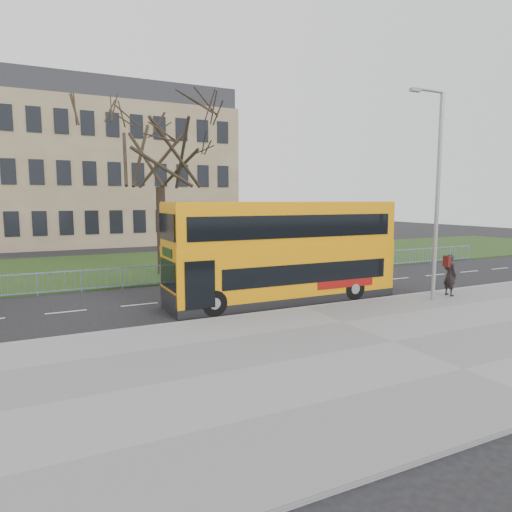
{
  "coord_description": "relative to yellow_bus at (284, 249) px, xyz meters",
  "views": [
    {
      "loc": [
        -10.09,
        -17.38,
        4.58
      ],
      "look_at": [
        -1.02,
        1.0,
        2.05
      ],
      "focal_mm": 32.0,
      "sensor_mm": 36.0,
      "label": 1
    }
  ],
  "objects": [
    {
      "name": "pavement",
      "position": [
        -0.02,
        -7.03,
        -2.32
      ],
      "size": [
        80.0,
        10.5,
        0.12
      ],
      "primitive_type": "cube",
      "color": "slate",
      "rests_on": "ground"
    },
    {
      "name": "kerb",
      "position": [
        -0.02,
        -1.83,
        -2.31
      ],
      "size": [
        80.0,
        0.2,
        0.14
      ],
      "primitive_type": "cube",
      "color": "gray",
      "rests_on": "ground"
    },
    {
      "name": "bare_tree",
      "position": [
        -3.02,
        9.72,
        3.96
      ],
      "size": [
        8.77,
        8.77,
        12.53
      ],
      "primitive_type": null,
      "color": "black",
      "rests_on": "grass_verge"
    },
    {
      "name": "grass_verge",
      "position": [
        -0.02,
        14.02,
        -2.34
      ],
      "size": [
        80.0,
        15.4,
        0.08
      ],
      "primitive_type": "cube",
      "color": "#1A3212",
      "rests_on": "ground"
    },
    {
      "name": "yellow_bus",
      "position": [
        0.0,
        0.0,
        0.0
      ],
      "size": [
        10.61,
        2.63,
        4.44
      ],
      "rotation": [
        0.0,
        0.0,
        -0.01
      ],
      "color": "orange",
      "rests_on": "ground"
    },
    {
      "name": "guard_railing",
      "position": [
        -0.02,
        6.32,
        -1.83
      ],
      "size": [
        40.0,
        0.12,
        1.1
      ],
      "primitive_type": null,
      "color": "#728ECB",
      "rests_on": "ground"
    },
    {
      "name": "ground",
      "position": [
        -0.02,
        -0.28,
        -2.38
      ],
      "size": [
        120.0,
        120.0,
        0.0
      ],
      "primitive_type": "plane",
      "color": "black",
      "rests_on": "ground"
    },
    {
      "name": "pedestrian",
      "position": [
        7.32,
        -2.84,
        -1.29
      ],
      "size": [
        0.54,
        0.75,
        1.95
      ],
      "primitive_type": "imported",
      "rotation": [
        0.0,
        0.0,
        1.47
      ],
      "color": "black",
      "rests_on": "pavement"
    },
    {
      "name": "street_lamp",
      "position": [
        5.87,
        -3.09,
        2.71
      ],
      "size": [
        1.92,
        0.21,
        9.07
      ],
      "rotation": [
        0.0,
        0.0,
        0.01
      ],
      "color": "gray",
      "rests_on": "pavement"
    },
    {
      "name": "civic_building",
      "position": [
        -5.02,
        34.72,
        4.62
      ],
      "size": [
        30.0,
        15.0,
        14.0
      ],
      "primitive_type": "cube",
      "color": "#836B53",
      "rests_on": "ground"
    }
  ]
}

